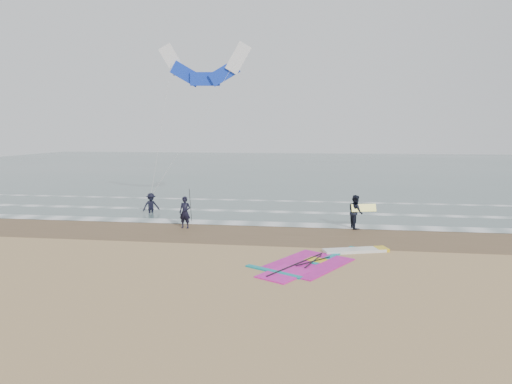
# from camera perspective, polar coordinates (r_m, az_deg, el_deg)

# --- Properties ---
(ground) EXTENTS (120.00, 120.00, 0.00)m
(ground) POSITION_cam_1_polar(r_m,az_deg,el_deg) (16.90, -0.79, -9.70)
(ground) COLOR tan
(ground) RESTS_ON ground
(sea_water) EXTENTS (120.00, 80.00, 0.02)m
(sea_water) POSITION_cam_1_polar(r_m,az_deg,el_deg) (64.18, 5.89, 3.11)
(sea_water) COLOR #47605E
(sea_water) RESTS_ON ground
(wet_sand_band) EXTENTS (120.00, 5.00, 0.01)m
(wet_sand_band) POSITION_cam_1_polar(r_m,az_deg,el_deg) (22.65, 1.58, -5.20)
(wet_sand_band) COLOR brown
(wet_sand_band) RESTS_ON ground
(foam_waterline) EXTENTS (120.00, 9.15, 0.02)m
(foam_waterline) POSITION_cam_1_polar(r_m,az_deg,el_deg) (26.97, 2.66, -3.07)
(foam_waterline) COLOR white
(foam_waterline) RESTS_ON ground
(windsurf_rig) EXTENTS (5.65, 5.35, 0.14)m
(windsurf_rig) POSITION_cam_1_polar(r_m,az_deg,el_deg) (18.16, 8.29, -8.42)
(windsurf_rig) COLOR white
(windsurf_rig) RESTS_ON ground
(person_standing) EXTENTS (0.64, 0.46, 1.67)m
(person_standing) POSITION_cam_1_polar(r_m,az_deg,el_deg) (24.00, -8.87, -2.54)
(person_standing) COLOR black
(person_standing) RESTS_ON ground
(person_walking) EXTENTS (0.89, 1.01, 1.76)m
(person_walking) POSITION_cam_1_polar(r_m,az_deg,el_deg) (24.17, 12.34, -2.44)
(person_walking) COLOR black
(person_walking) RESTS_ON ground
(person_wading) EXTENTS (1.17, 1.11, 1.60)m
(person_wading) POSITION_cam_1_polar(r_m,az_deg,el_deg) (28.78, -13.00, -1.02)
(person_wading) COLOR black
(person_wading) RESTS_ON ground
(held_pole) EXTENTS (0.17, 0.86, 1.82)m
(held_pole) POSITION_cam_1_polar(r_m,az_deg,el_deg) (23.85, -8.20, -1.64)
(held_pole) COLOR black
(held_pole) RESTS_ON ground
(carried_kiteboard) EXTENTS (1.30, 0.51, 0.39)m
(carried_kiteboard) POSITION_cam_1_polar(r_m,az_deg,el_deg) (24.06, 13.32, -1.94)
(carried_kiteboard) COLOR yellow
(carried_kiteboard) RESTS_ON ground
(surf_kite) EXTENTS (5.96, 2.41, 9.53)m
(surf_kite) POSITION_cam_1_polar(r_m,az_deg,el_deg) (29.89, -6.43, 15.02)
(surf_kite) COLOR white
(surf_kite) RESTS_ON ground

